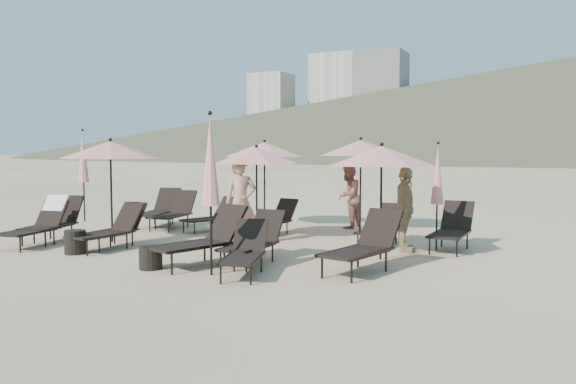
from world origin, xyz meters
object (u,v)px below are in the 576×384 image
at_px(beachgoer_c, 405,209).
at_px(lounger_3, 202,238).
at_px(lounger_0, 54,221).
at_px(umbrella_closed_0, 210,161).
at_px(umbrella_open_0, 110,150).
at_px(lounger_9, 274,218).
at_px(lounger_5, 364,244).
at_px(umbrella_open_1, 257,156).
at_px(side_table_1, 151,258).
at_px(lounger_1, 109,229).
at_px(lounger_8, 211,215).
at_px(umbrella_open_3, 264,150).
at_px(lounger_2, 115,227).
at_px(umbrella_open_2, 382,156).
at_px(lounger_6, 159,209).
at_px(lounger_10, 382,226).
at_px(lounger_13, 254,239).
at_px(lounger_4, 245,251).
at_px(umbrella_closed_1, 438,175).
at_px(beachgoer_a, 241,202).
at_px(lounger_7, 174,211).
at_px(umbrella_closed_2, 83,157).
at_px(umbrella_open_4, 361,148).
at_px(lounger_12, 39,222).
at_px(beachgoer_b, 348,196).
at_px(lounger_11, 452,228).
at_px(side_table_0, 75,242).

bearing_deg(beachgoer_c, lounger_3, 113.79).
relative_size(lounger_0, umbrella_closed_0, 0.68).
distance_m(umbrella_open_0, beachgoer_c, 6.68).
bearing_deg(lounger_9, lounger_5, -33.58).
distance_m(umbrella_open_1, side_table_1, 4.06).
xyz_separation_m(lounger_1, lounger_8, (0.35, 3.32, -0.03)).
bearing_deg(lounger_5, lounger_8, 161.44).
distance_m(lounger_1, umbrella_open_3, 5.09).
bearing_deg(lounger_8, lounger_2, -80.29).
distance_m(umbrella_open_2, beachgoer_c, 1.54).
relative_size(lounger_0, lounger_2, 1.16).
distance_m(lounger_6, lounger_8, 1.92).
distance_m(umbrella_open_1, umbrella_open_2, 3.42).
xyz_separation_m(lounger_9, lounger_10, (2.87, -0.35, 0.01)).
xyz_separation_m(lounger_9, lounger_13, (1.34, -3.38, 0.03)).
height_order(lounger_4, lounger_10, lounger_10).
relative_size(lounger_9, umbrella_closed_1, 0.69).
height_order(beachgoer_a, beachgoer_c, beachgoer_a).
bearing_deg(lounger_0, beachgoer_c, -1.43).
relative_size(lounger_2, lounger_6, 0.86).
height_order(lounger_8, beachgoer_a, beachgoer_a).
height_order(lounger_3, umbrella_open_2, umbrella_open_2).
relative_size(lounger_1, lounger_7, 0.94).
distance_m(lounger_9, beachgoer_c, 3.69).
height_order(lounger_2, lounger_3, lounger_3).
height_order(lounger_3, umbrella_open_0, umbrella_open_0).
xyz_separation_m(lounger_5, lounger_8, (-5.19, 3.12, -0.08)).
relative_size(lounger_3, umbrella_closed_2, 0.71).
xyz_separation_m(lounger_6, umbrella_open_4, (5.41, 1.41, 1.68)).
distance_m(lounger_5, umbrella_closed_2, 10.33).
bearing_deg(lounger_6, lounger_0, -110.63).
bearing_deg(lounger_12, side_table_1, -24.02).
bearing_deg(lounger_8, lounger_3, -39.42).
relative_size(lounger_0, umbrella_open_1, 0.84).
height_order(lounger_5, umbrella_open_1, umbrella_open_1).
bearing_deg(lounger_9, lounger_3, -71.48).
distance_m(lounger_5, umbrella_open_4, 5.33).
bearing_deg(beachgoer_a, umbrella_open_3, 67.02).
height_order(lounger_13, beachgoer_b, beachgoer_b).
bearing_deg(umbrella_closed_0, lounger_5, 31.09).
height_order(umbrella_open_1, beachgoer_a, umbrella_open_1).
bearing_deg(lounger_13, umbrella_open_3, 115.02).
height_order(umbrella_open_0, umbrella_open_3, umbrella_open_3).
height_order(umbrella_closed_0, umbrella_closed_1, umbrella_closed_0).
xyz_separation_m(lounger_13, umbrella_open_1, (-1.27, 2.37, 1.53)).
xyz_separation_m(lounger_11, umbrella_open_1, (-4.31, -0.69, 1.51)).
distance_m(lounger_2, umbrella_open_2, 5.91).
xyz_separation_m(umbrella_open_4, side_table_0, (-4.10, -5.66, -1.92)).
distance_m(lounger_12, side_table_1, 3.99).
relative_size(lounger_9, lounger_12, 0.87).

